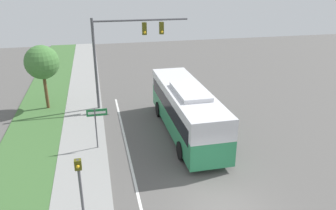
{
  "coord_description": "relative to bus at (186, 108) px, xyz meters",
  "views": [
    {
      "loc": [
        -5.1,
        -11.26,
        9.72
      ],
      "look_at": [
        -0.54,
        8.57,
        1.69
      ],
      "focal_mm": 35.0,
      "sensor_mm": 36.0,
      "label": 1
    }
  ],
  "objects": [
    {
      "name": "roadside_tree",
      "position": [
        -9.36,
        6.49,
        1.93
      ],
      "size": [
        2.54,
        2.54,
        4.92
      ],
      "color": "brown",
      "rests_on": "grass_verge"
    },
    {
      "name": "pedestrian_signal",
      "position": [
        -6.53,
        -6.95,
        0.18
      ],
      "size": [
        0.28,
        0.34,
        2.88
      ],
      "color": "#4C4C51",
      "rests_on": "ground_plane"
    },
    {
      "name": "signal_gantry",
      "position": [
        -3.38,
        5.52,
        3.21
      ],
      "size": [
        7.14,
        0.41,
        6.97
      ],
      "color": "#4C4C51",
      "rests_on": "ground_plane"
    },
    {
      "name": "bus",
      "position": [
        0.0,
        0.0,
        0.0
      ],
      "size": [
        2.66,
        10.28,
        3.31
      ],
      "color": "#2D8956",
      "rests_on": "ground_plane"
    },
    {
      "name": "ground_plane",
      "position": [
        -0.44,
        -7.56,
        -1.8
      ],
      "size": [
        80.0,
        80.0,
        0.0
      ],
      "primitive_type": "plane",
      "color": "#565451"
    },
    {
      "name": "street_sign",
      "position": [
        -5.71,
        -0.93,
        0.04
      ],
      "size": [
        1.19,
        0.08,
        2.64
      ],
      "color": "#4C4C51",
      "rests_on": "ground_plane"
    }
  ]
}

